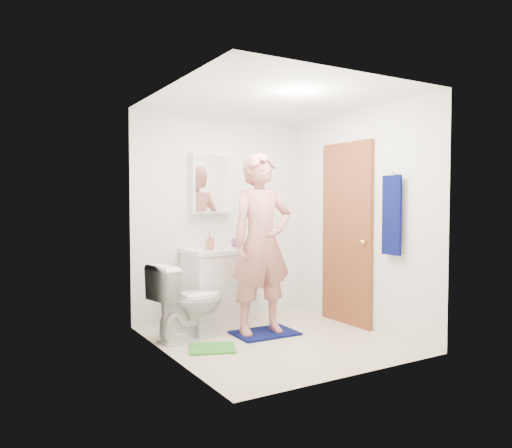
% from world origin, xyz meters
% --- Properties ---
extents(floor, '(2.20, 2.40, 0.02)m').
position_xyz_m(floor, '(0.00, 0.00, -0.01)').
color(floor, beige).
rests_on(floor, ground).
extents(ceiling, '(2.20, 2.40, 0.02)m').
position_xyz_m(ceiling, '(0.00, 0.00, 2.41)').
color(ceiling, white).
rests_on(ceiling, ground).
extents(wall_back, '(2.20, 0.02, 2.40)m').
position_xyz_m(wall_back, '(0.00, 1.21, 1.20)').
color(wall_back, white).
rests_on(wall_back, ground).
extents(wall_front, '(2.20, 0.02, 2.40)m').
position_xyz_m(wall_front, '(0.00, -1.21, 1.20)').
color(wall_front, white).
rests_on(wall_front, ground).
extents(wall_left, '(0.02, 2.40, 2.40)m').
position_xyz_m(wall_left, '(-1.11, 0.00, 1.20)').
color(wall_left, white).
rests_on(wall_left, ground).
extents(wall_right, '(0.02, 2.40, 2.40)m').
position_xyz_m(wall_right, '(1.11, 0.00, 1.20)').
color(wall_right, white).
rests_on(wall_right, ground).
extents(vanity_cabinet, '(0.75, 0.55, 0.80)m').
position_xyz_m(vanity_cabinet, '(-0.15, 0.91, 0.40)').
color(vanity_cabinet, white).
rests_on(vanity_cabinet, floor).
extents(countertop, '(0.79, 0.59, 0.05)m').
position_xyz_m(countertop, '(-0.15, 0.91, 0.83)').
color(countertop, white).
rests_on(countertop, vanity_cabinet).
extents(sink_basin, '(0.40, 0.40, 0.03)m').
position_xyz_m(sink_basin, '(-0.15, 0.91, 0.84)').
color(sink_basin, white).
rests_on(sink_basin, countertop).
extents(faucet, '(0.03, 0.03, 0.12)m').
position_xyz_m(faucet, '(-0.15, 1.09, 0.91)').
color(faucet, silver).
rests_on(faucet, countertop).
extents(medicine_cabinet, '(0.50, 0.12, 0.70)m').
position_xyz_m(medicine_cabinet, '(-0.15, 1.14, 1.60)').
color(medicine_cabinet, white).
rests_on(medicine_cabinet, wall_back).
extents(mirror_panel, '(0.46, 0.01, 0.66)m').
position_xyz_m(mirror_panel, '(-0.15, 1.08, 1.60)').
color(mirror_panel, white).
rests_on(mirror_panel, wall_back).
extents(door, '(0.05, 0.80, 2.05)m').
position_xyz_m(door, '(1.07, 0.15, 1.02)').
color(door, '#964D29').
rests_on(door, ground).
extents(door_knob, '(0.07, 0.07, 0.07)m').
position_xyz_m(door_knob, '(1.03, -0.17, 0.95)').
color(door_knob, gold).
rests_on(door_knob, door).
extents(towel, '(0.03, 0.24, 0.80)m').
position_xyz_m(towel, '(1.03, -0.57, 1.25)').
color(towel, '#080E4A').
rests_on(towel, wall_right).
extents(towel_hook, '(0.06, 0.02, 0.02)m').
position_xyz_m(towel_hook, '(1.07, -0.57, 1.67)').
color(towel_hook, silver).
rests_on(towel_hook, wall_right).
extents(toilet, '(0.83, 0.57, 0.77)m').
position_xyz_m(toilet, '(-0.74, 0.46, 0.39)').
color(toilet, white).
rests_on(toilet, floor).
extents(bath_mat, '(0.66, 0.48, 0.02)m').
position_xyz_m(bath_mat, '(0.02, 0.22, 0.01)').
color(bath_mat, '#080E4A').
rests_on(bath_mat, floor).
extents(green_rug, '(0.52, 0.49, 0.02)m').
position_xyz_m(green_rug, '(-0.68, 0.01, 0.01)').
color(green_rug, green).
rests_on(green_rug, floor).
extents(soap_dispenser, '(0.10, 0.10, 0.18)m').
position_xyz_m(soap_dispenser, '(-0.32, 0.83, 0.94)').
color(soap_dispenser, '#B56654').
rests_on(soap_dispenser, countertop).
extents(toothbrush_cup, '(0.14, 0.14, 0.10)m').
position_xyz_m(toothbrush_cup, '(0.10, 0.98, 0.90)').
color(toothbrush_cup, '#8C4291').
rests_on(toothbrush_cup, countertop).
extents(man, '(0.71, 0.49, 1.86)m').
position_xyz_m(man, '(-0.01, 0.22, 0.95)').
color(man, '#BC7169').
rests_on(man, bath_mat).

